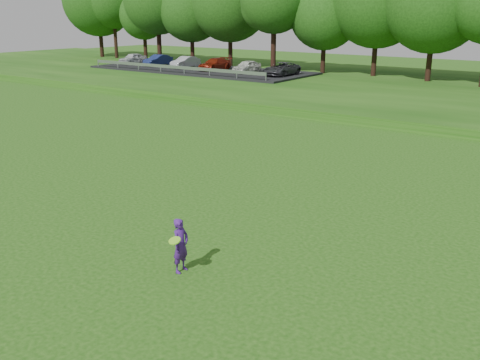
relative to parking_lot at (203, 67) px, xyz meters
The scene contains 5 objects.
ground 40.32m from the parking_lot, 54.53° to the right, with size 140.00×140.00×0.00m, color #18470D.
berm 23.43m from the parking_lot, ahead, with size 130.00×30.00×0.60m, color #18470D.
walking_path 26.69m from the parking_lot, 28.74° to the right, with size 130.00×1.60×0.04m, color gray.
parking_lot is the anchor object (origin of this frame).
woman 43.59m from the parking_lot, 51.15° to the right, with size 0.54×0.86×1.47m.
Camera 1 is at (12.60, -10.46, 6.50)m, focal length 40.00 mm.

